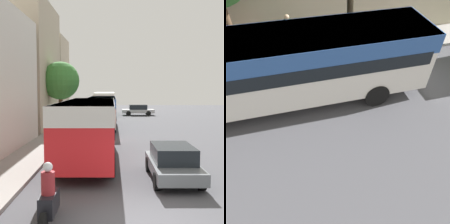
# 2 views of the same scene
# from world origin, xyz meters

# --- Properties ---
(bus_following) EXTENTS (2.53, 11.16, 2.82)m
(bus_following) POSITION_xyz_m (-1.71, 20.93, 1.85)
(bus_following) COLOR silver
(bus_following) RESTS_ON ground_plane
(pedestrian_walking_away) EXTENTS (0.36, 0.36, 1.85)m
(pedestrian_walking_away) POSITION_xyz_m (-5.47, 21.49, 1.11)
(pedestrian_walking_away) COLOR #232838
(pedestrian_walking_away) RESTS_ON sidewalk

